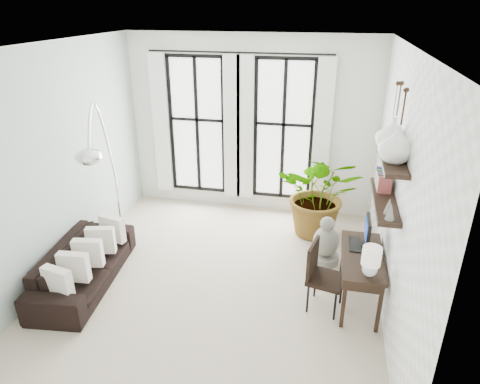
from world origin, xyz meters
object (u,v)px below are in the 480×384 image
(desk, at_px, (362,259))
(buddha, at_px, (326,244))
(plant, at_px, (320,194))
(desk_chair, at_px, (320,272))
(arc_lamp, at_px, (100,141))
(sofa, at_px, (84,265))

(desk, xyz_separation_m, buddha, (-0.46, 0.90, -0.36))
(plant, relative_size, buddha, 1.92)
(desk, bearing_deg, desk_chair, -162.84)
(plant, bearing_deg, desk, -71.29)
(desk, xyz_separation_m, arc_lamp, (-3.65, 0.35, 1.21))
(sofa, height_order, buddha, buddha)
(plant, xyz_separation_m, desk_chair, (0.10, -1.96, -0.21))
(desk_chair, bearing_deg, arc_lamp, -176.71)
(plant, relative_size, desk, 1.22)
(buddha, bearing_deg, desk_chair, -92.73)
(desk, relative_size, desk_chair, 1.31)
(sofa, distance_m, arc_lamp, 1.75)
(plant, height_order, desk_chair, plant)
(desk_chair, distance_m, arc_lamp, 3.46)
(desk, height_order, buddha, desk)
(sofa, relative_size, desk_chair, 2.18)
(sofa, distance_m, desk_chair, 3.25)
(sofa, bearing_deg, desk_chair, -93.03)
(plant, xyz_separation_m, buddha, (0.15, -0.90, -0.42))
(sofa, distance_m, buddha, 3.52)
(plant, distance_m, desk_chair, 1.97)
(sofa, bearing_deg, desk, -91.06)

